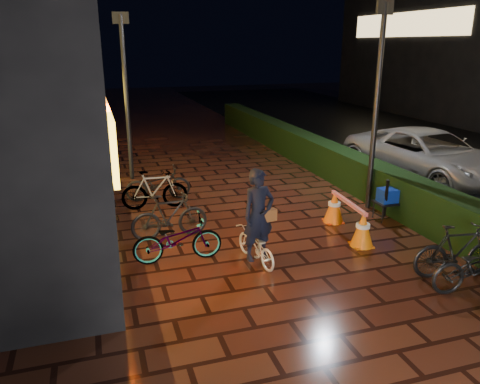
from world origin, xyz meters
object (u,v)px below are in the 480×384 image
object	(u,v)px
cart_assembly	(388,197)
traffic_barrier	(348,217)
van	(428,156)
cyclist	(257,229)

from	to	relation	value
cart_assembly	traffic_barrier	bearing A→B (deg)	-161.23
van	cart_assembly	size ratio (longest dim) A/B	4.97
van	traffic_barrier	size ratio (longest dim) A/B	2.93
van	cyclist	xyz separation A→B (m)	(-6.83, -3.81, -0.07)
cyclist	cart_assembly	xyz separation A→B (m)	(3.69, 1.24, -0.13)
van	traffic_barrier	bearing A→B (deg)	-154.52
van	cart_assembly	world-z (taller)	van
cyclist	cart_assembly	distance (m)	3.90
van	cart_assembly	bearing A→B (deg)	-149.37
van	traffic_barrier	world-z (taller)	van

